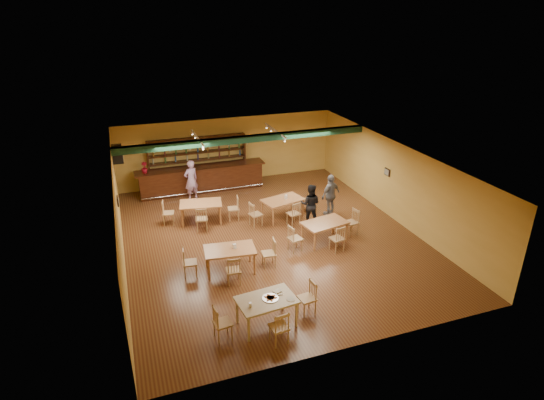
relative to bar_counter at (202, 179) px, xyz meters
name	(u,v)px	position (x,y,z in m)	size (l,w,h in m)	color
floor	(270,237)	(1.44, -5.15, -0.56)	(12.00, 12.00, 0.00)	#512917
ceiling_beam	(246,139)	(1.44, -2.35, 2.31)	(10.00, 0.30, 0.25)	#10311D
track_rail_left	(197,137)	(-0.36, -1.75, 2.38)	(0.05, 2.50, 0.05)	white
track_rail_right	(275,130)	(2.84, -1.75, 2.38)	(0.05, 2.50, 0.05)	white
ac_unit	(117,154)	(-3.36, -0.95, 1.79)	(0.34, 0.70, 0.48)	white
picture_left	(118,201)	(-3.53, -4.15, 1.14)	(0.04, 0.34, 0.28)	black
picture_right	(387,172)	(6.41, -4.65, 1.14)	(0.04, 0.34, 0.28)	black
bar_counter	(202,179)	(0.00, 0.00, 0.00)	(5.67, 0.85, 1.13)	#33140A
back_bar_hutch	(198,162)	(0.00, 0.63, 0.57)	(4.39, 0.40, 2.28)	#33140A
poinsettia	(144,168)	(-2.39, 0.00, 0.80)	(0.27, 0.27, 0.47)	#A50F22
dining_table_a	(201,212)	(-0.63, -3.11, -0.17)	(1.56, 0.94, 0.78)	#AD683D
dining_table_b	(283,209)	(2.42, -3.81, -0.18)	(1.55, 0.93, 0.77)	#AD683D
dining_table_c	(230,260)	(-0.47, -6.86, -0.18)	(1.55, 0.93, 0.77)	#AD683D
dining_table_d	(324,232)	(3.09, -6.12, -0.19)	(1.52, 0.91, 0.76)	#AD683D
near_table	(267,312)	(-0.23, -9.68, -0.17)	(1.47, 0.94, 0.79)	tan
pizza_tray	(270,298)	(-0.12, -9.68, 0.23)	(0.40, 0.40, 0.01)	silver
parmesan_shaker	(250,305)	(-0.70, -9.84, 0.28)	(0.07, 0.07, 0.11)	#EAE5C6
napkin_stack	(277,291)	(0.14, -9.47, 0.24)	(0.20, 0.15, 0.03)	white
pizza_server	(276,295)	(0.03, -9.63, 0.24)	(0.32, 0.09, 0.00)	silver
side_plate	(291,299)	(0.35, -9.89, 0.23)	(0.22, 0.22, 0.01)	white
patron_bar	(191,180)	(-0.59, -0.83, 0.31)	(0.63, 0.42, 1.74)	#A054B6
patron_right_a	(310,204)	(3.22, -4.61, 0.22)	(0.76, 0.59, 1.57)	black
patron_right_b	(331,195)	(4.29, -4.12, 0.26)	(0.97, 0.40, 1.66)	gray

